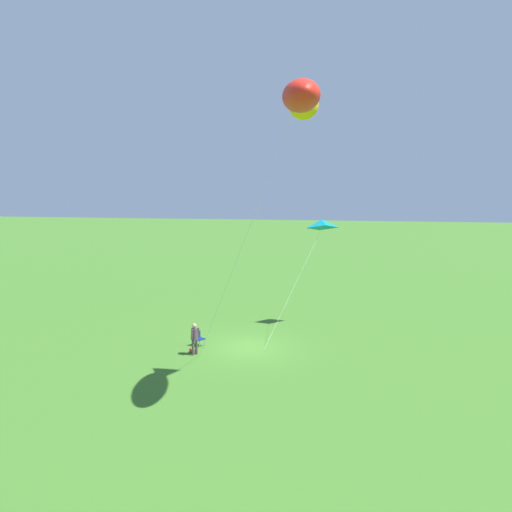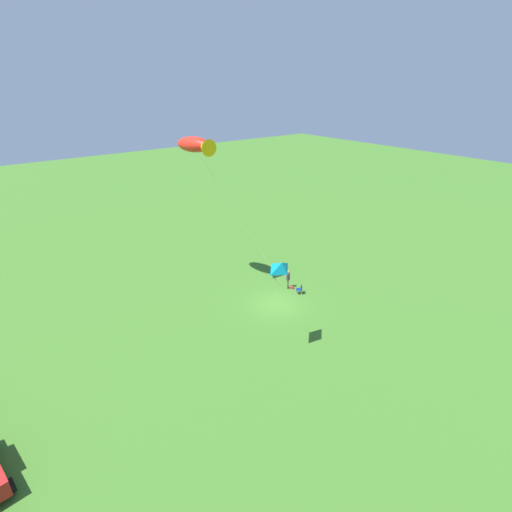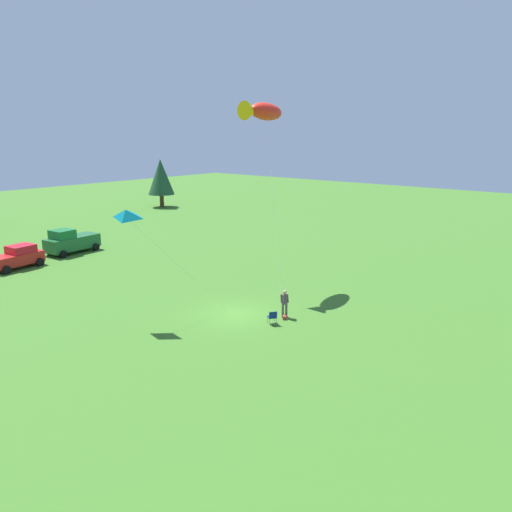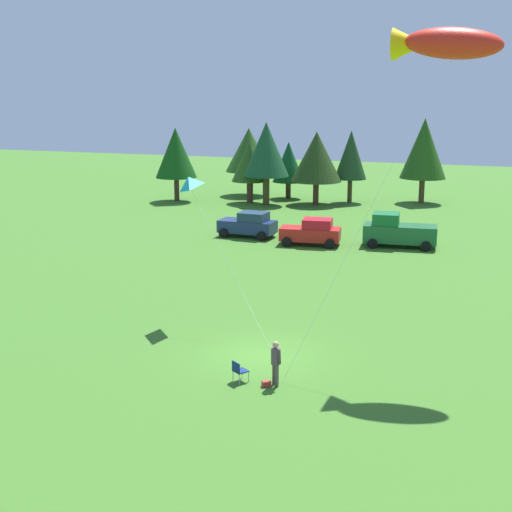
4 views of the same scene
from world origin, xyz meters
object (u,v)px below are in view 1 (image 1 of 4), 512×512
Objects in this scene: folding_chair at (199,337)px; kite_large_fish at (302,98)px; backpack_on_grass at (192,351)px; person_kite_flyer at (195,336)px; kite_delta_teal at (322,224)px.

kite_large_fish reaches higher than folding_chair.
backpack_on_grass is 14.68m from kite_large_fish.
person_kite_flyer is 13.72m from kite_large_fish.
kite_delta_teal is at bearing 132.21° from backpack_on_grass.
folding_chair is at bearing 139.41° from person_kite_flyer.
folding_chair is 2.56× the size of backpack_on_grass.
kite_delta_teal is (-6.17, 6.80, 6.41)m from backpack_on_grass.
folding_chair is 1.19m from backpack_on_grass.
kite_delta_teal reaches higher than folding_chair.
person_kite_flyer is 5.44× the size of backpack_on_grass.
person_kite_flyer is 0.98m from backpack_on_grass.
folding_chair is at bearing 176.82° from backpack_on_grass.
folding_chair is at bearing -53.17° from kite_delta_teal.
folding_chair is 10.36m from kite_delta_teal.
folding_chair is 0.06× the size of kite_large_fish.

